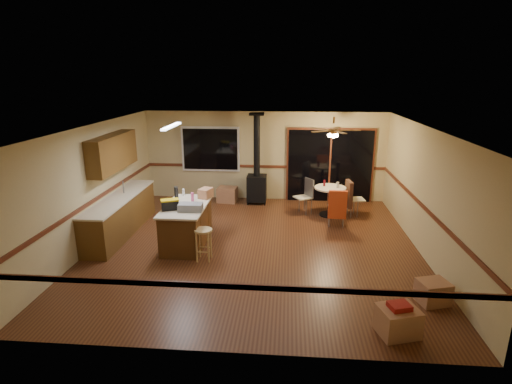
# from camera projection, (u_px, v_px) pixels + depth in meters

# --- Properties ---
(floor) EXTENTS (7.00, 7.00, 0.00)m
(floor) POSITION_uv_depth(u_px,v_px,m) (255.00, 246.00, 8.74)
(floor) COLOR #4D2815
(floor) RESTS_ON ground
(ceiling) EXTENTS (7.00, 7.00, 0.00)m
(ceiling) POSITION_uv_depth(u_px,v_px,m) (255.00, 127.00, 8.00)
(ceiling) COLOR silver
(ceiling) RESTS_ON ground
(wall_back) EXTENTS (7.00, 0.00, 7.00)m
(wall_back) POSITION_uv_depth(u_px,v_px,m) (265.00, 156.00, 11.72)
(wall_back) COLOR tan
(wall_back) RESTS_ON ground
(wall_front) EXTENTS (7.00, 0.00, 7.00)m
(wall_front) POSITION_uv_depth(u_px,v_px,m) (232.00, 266.00, 5.03)
(wall_front) COLOR tan
(wall_front) RESTS_ON ground
(wall_left) EXTENTS (0.00, 7.00, 7.00)m
(wall_left) POSITION_uv_depth(u_px,v_px,m) (94.00, 186.00, 8.64)
(wall_left) COLOR tan
(wall_left) RESTS_ON ground
(wall_right) EXTENTS (0.00, 7.00, 7.00)m
(wall_right) POSITION_uv_depth(u_px,v_px,m) (426.00, 193.00, 8.10)
(wall_right) COLOR tan
(wall_right) RESTS_ON ground
(chair_rail) EXTENTS (7.00, 7.00, 0.08)m
(chair_rail) POSITION_uv_depth(u_px,v_px,m) (255.00, 203.00, 8.46)
(chair_rail) COLOR #552515
(chair_rail) RESTS_ON ground
(window) EXTENTS (1.72, 0.10, 1.32)m
(window) POSITION_uv_depth(u_px,v_px,m) (210.00, 149.00, 11.74)
(window) COLOR black
(window) RESTS_ON ground
(sliding_door) EXTENTS (2.52, 0.10, 2.10)m
(sliding_door) POSITION_uv_depth(u_px,v_px,m) (330.00, 166.00, 11.60)
(sliding_door) COLOR black
(sliding_door) RESTS_ON ground
(lower_cabinets) EXTENTS (0.60, 3.00, 0.86)m
(lower_cabinets) POSITION_uv_depth(u_px,v_px,m) (121.00, 216.00, 9.34)
(lower_cabinets) COLOR brown
(lower_cabinets) RESTS_ON ground
(countertop) EXTENTS (0.64, 3.04, 0.04)m
(countertop) POSITION_uv_depth(u_px,v_px,m) (119.00, 198.00, 9.22)
(countertop) COLOR beige
(countertop) RESTS_ON lower_cabinets
(upper_cabinets) EXTENTS (0.35, 2.00, 0.80)m
(upper_cabinets) POSITION_uv_depth(u_px,v_px,m) (113.00, 152.00, 9.13)
(upper_cabinets) COLOR brown
(upper_cabinets) RESTS_ON ground
(kitchen_island) EXTENTS (0.88, 1.68, 0.90)m
(kitchen_island) POSITION_uv_depth(u_px,v_px,m) (187.00, 225.00, 8.73)
(kitchen_island) COLOR #4C2C13
(kitchen_island) RESTS_ON ground
(wood_stove) EXTENTS (0.55, 0.50, 2.52)m
(wood_stove) POSITION_uv_depth(u_px,v_px,m) (257.00, 179.00, 11.47)
(wood_stove) COLOR black
(wood_stove) RESTS_ON ground
(ceiling_fan) EXTENTS (0.24, 0.24, 0.55)m
(ceiling_fan) POSITION_uv_depth(u_px,v_px,m) (333.00, 132.00, 10.03)
(ceiling_fan) COLOR brown
(ceiling_fan) RESTS_ON ceiling
(fluorescent_strip) EXTENTS (0.10, 1.20, 0.04)m
(fluorescent_strip) POSITION_uv_depth(u_px,v_px,m) (171.00, 126.00, 8.44)
(fluorescent_strip) COLOR white
(fluorescent_strip) RESTS_ON ceiling
(toolbox_grey) EXTENTS (0.50, 0.29, 0.15)m
(toolbox_grey) POSITION_uv_depth(u_px,v_px,m) (190.00, 207.00, 8.26)
(toolbox_grey) COLOR slate
(toolbox_grey) RESTS_ON kitchen_island
(toolbox_black) EXTENTS (0.39, 0.30, 0.19)m
(toolbox_black) POSITION_uv_depth(u_px,v_px,m) (170.00, 205.00, 8.31)
(toolbox_black) COLOR black
(toolbox_black) RESTS_ON kitchen_island
(toolbox_yellow_lid) EXTENTS (0.41, 0.32, 0.03)m
(toolbox_yellow_lid) POSITION_uv_depth(u_px,v_px,m) (170.00, 200.00, 8.28)
(toolbox_yellow_lid) COLOR gold
(toolbox_yellow_lid) RESTS_ON toolbox_black
(box_on_island) EXTENTS (0.33, 0.39, 0.22)m
(box_on_island) POSITION_uv_depth(u_px,v_px,m) (206.00, 193.00, 9.12)
(box_on_island) COLOR #9F6946
(box_on_island) RESTS_ON kitchen_island
(bottle_dark) EXTENTS (0.10, 0.10, 0.31)m
(bottle_dark) POSITION_uv_depth(u_px,v_px,m) (176.00, 194.00, 8.92)
(bottle_dark) COLOR black
(bottle_dark) RESTS_ON kitchen_island
(bottle_pink) EXTENTS (0.07, 0.07, 0.21)m
(bottle_pink) POSITION_uv_depth(u_px,v_px,m) (192.00, 197.00, 8.82)
(bottle_pink) COLOR #D84C8C
(bottle_pink) RESTS_ON kitchen_island
(bottle_white) EXTENTS (0.07, 0.07, 0.17)m
(bottle_white) POSITION_uv_depth(u_px,v_px,m) (183.00, 192.00, 9.26)
(bottle_white) COLOR white
(bottle_white) RESTS_ON kitchen_island
(bar_stool) EXTENTS (0.47, 0.47, 0.66)m
(bar_stool) POSITION_uv_depth(u_px,v_px,m) (204.00, 245.00, 8.01)
(bar_stool) COLOR tan
(bar_stool) RESTS_ON floor
(blue_bucket) EXTENTS (0.36, 0.36, 0.26)m
(blue_bucket) POSITION_uv_depth(u_px,v_px,m) (188.00, 248.00, 8.32)
(blue_bucket) COLOR blue
(blue_bucket) RESTS_ON floor
(dining_table) EXTENTS (0.82, 0.82, 0.78)m
(dining_table) POSITION_uv_depth(u_px,v_px,m) (330.00, 196.00, 10.51)
(dining_table) COLOR black
(dining_table) RESTS_ON ground
(glass_red) EXTENTS (0.08, 0.08, 0.16)m
(glass_red) POSITION_uv_depth(u_px,v_px,m) (324.00, 183.00, 10.52)
(glass_red) COLOR #590C14
(glass_red) RESTS_ON dining_table
(glass_cream) EXTENTS (0.09, 0.09, 0.16)m
(glass_cream) POSITION_uv_depth(u_px,v_px,m) (338.00, 185.00, 10.35)
(glass_cream) COLOR beige
(glass_cream) RESTS_ON dining_table
(chair_left) EXTENTS (0.55, 0.55, 0.51)m
(chair_left) POSITION_uv_depth(u_px,v_px,m) (306.00, 192.00, 10.68)
(chair_left) COLOR #C0B78F
(chair_left) RESTS_ON ground
(chair_near) EXTENTS (0.44, 0.47, 0.70)m
(chair_near) POSITION_uv_depth(u_px,v_px,m) (337.00, 204.00, 9.64)
(chair_near) COLOR #C0B78F
(chair_near) RESTS_ON ground
(chair_right) EXTENTS (0.51, 0.48, 0.70)m
(chair_right) POSITION_uv_depth(u_px,v_px,m) (350.00, 194.00, 10.47)
(chair_right) COLOR #C0B78F
(chair_right) RESTS_ON ground
(box_under_window) EXTENTS (0.60, 0.50, 0.44)m
(box_under_window) POSITION_uv_depth(u_px,v_px,m) (227.00, 195.00, 11.72)
(box_under_window) COLOR #9F6946
(box_under_window) RESTS_ON floor
(box_corner_a) EXTENTS (0.65, 0.59, 0.41)m
(box_corner_a) POSITION_uv_depth(u_px,v_px,m) (398.00, 321.00, 5.74)
(box_corner_a) COLOR #9F6946
(box_corner_a) RESTS_ON floor
(box_corner_b) EXTENTS (0.56, 0.52, 0.38)m
(box_corner_b) POSITION_uv_depth(u_px,v_px,m) (433.00, 292.00, 6.54)
(box_corner_b) COLOR #9F6946
(box_corner_b) RESTS_ON floor
(box_small_red) EXTENTS (0.35, 0.31, 0.08)m
(box_small_red) POSITION_uv_depth(u_px,v_px,m) (399.00, 306.00, 5.67)
(box_small_red) COLOR maroon
(box_small_red) RESTS_ON box_corner_a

